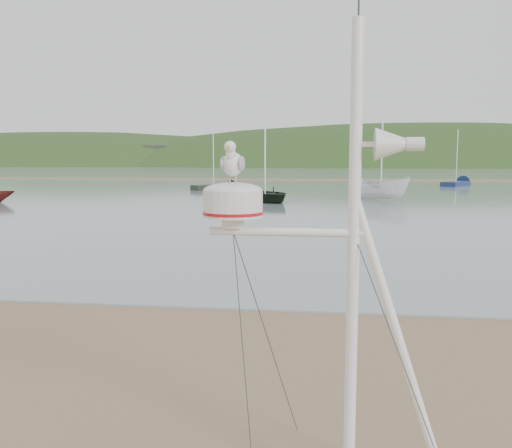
# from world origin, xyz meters

# --- Properties ---
(ground) EXTENTS (560.00, 560.00, 0.00)m
(ground) POSITION_xyz_m (0.00, 0.00, 0.00)
(ground) COLOR brown
(ground) RESTS_ON ground
(water) EXTENTS (560.00, 256.00, 0.04)m
(water) POSITION_xyz_m (0.00, 132.00, 0.02)
(water) COLOR gray
(water) RESTS_ON ground
(sandbar) EXTENTS (560.00, 7.00, 0.07)m
(sandbar) POSITION_xyz_m (0.00, 70.00, 0.07)
(sandbar) COLOR brown
(sandbar) RESTS_ON water
(hill_ridge) EXTENTS (620.00, 180.00, 80.00)m
(hill_ridge) POSITION_xyz_m (18.52, 235.00, -19.70)
(hill_ridge) COLOR #213A17
(hill_ridge) RESTS_ON ground
(far_cottages) EXTENTS (294.40, 6.30, 8.00)m
(far_cottages) POSITION_xyz_m (3.00, 196.00, 4.00)
(far_cottages) COLOR white
(far_cottages) RESTS_ON ground
(mast_rig) EXTENTS (2.26, 2.42, 5.11)m
(mast_rig) POSITION_xyz_m (2.99, -1.90, 1.23)
(mast_rig) COLOR white
(mast_rig) RESTS_ON ground
(boat_dark) EXTENTS (3.57, 3.05, 5.13)m
(boat_dark) POSITION_xyz_m (-1.43, 31.02, 2.61)
(boat_dark) COLOR black
(boat_dark) RESTS_ON water
(boat_white) EXTENTS (2.40, 2.39, 4.52)m
(boat_white) POSITION_xyz_m (6.71, 33.24, 2.30)
(boat_white) COLOR white
(boat_white) RESTS_ON water
(sailboat_blue_far) EXTENTS (4.92, 6.63, 6.73)m
(sailboat_blue_far) POSITION_xyz_m (17.92, 57.19, 0.30)
(sailboat_blue_far) COLOR #15244B
(sailboat_blue_far) RESTS_ON ground
(sailboat_dark_mid) EXTENTS (5.12, 5.05, 5.79)m
(sailboat_dark_mid) POSITION_xyz_m (-7.01, 45.90, 0.30)
(sailboat_dark_mid) COLOR black
(sailboat_dark_mid) RESTS_ON ground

